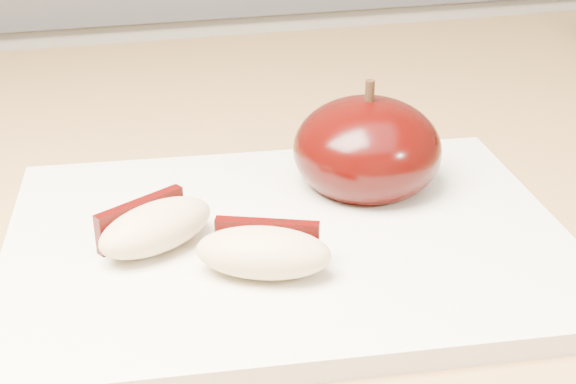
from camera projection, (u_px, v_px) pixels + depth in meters
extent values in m
cube|color=silver|center=(203.00, 233.00, 1.38)|extent=(2.40, 0.60, 0.90)
cube|color=olive|center=(332.00, 177.00, 0.58)|extent=(1.64, 0.64, 0.04)
cube|color=beige|center=(288.00, 242.00, 0.45)|extent=(0.33, 0.25, 0.01)
ellipsoid|color=black|center=(367.00, 150.00, 0.49)|extent=(0.09, 0.09, 0.06)
cylinder|color=black|center=(370.00, 91.00, 0.47)|extent=(0.01, 0.01, 0.01)
ellipsoid|color=tan|center=(156.00, 227.00, 0.42)|extent=(0.08, 0.06, 0.02)
cube|color=black|center=(141.00, 219.00, 0.43)|extent=(0.05, 0.03, 0.02)
ellipsoid|color=tan|center=(263.00, 253.00, 0.40)|extent=(0.08, 0.06, 0.02)
cube|color=black|center=(267.00, 240.00, 0.41)|extent=(0.05, 0.03, 0.02)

